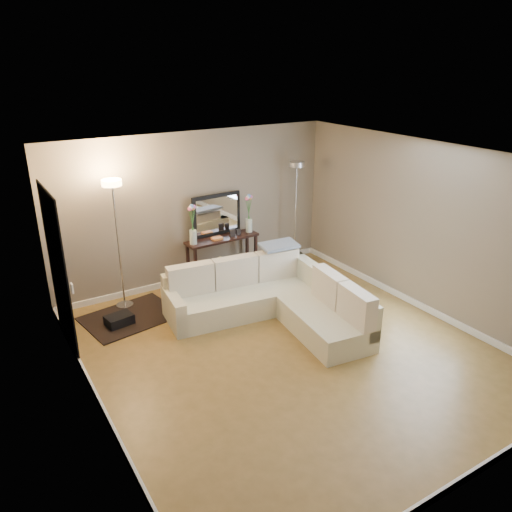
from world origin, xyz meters
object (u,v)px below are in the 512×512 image
sectional_sofa (271,299)px  console_table (219,257)px  floor_lamp_unlit (296,194)px  floor_lamp_lit (116,219)px

sectional_sofa → console_table: sectional_sofa is taller
console_table → floor_lamp_unlit: 1.83m
console_table → floor_lamp_lit: size_ratio=0.64×
floor_lamp_lit → sectional_sofa: bearing=-40.2°
sectional_sofa → floor_lamp_unlit: (1.50, 1.50, 1.09)m
sectional_sofa → floor_lamp_unlit: floor_lamp_unlit is taller
sectional_sofa → console_table: 1.58m
console_table → floor_lamp_lit: 1.99m
console_table → floor_lamp_lit: bearing=-178.1°
floor_lamp_lit → console_table: bearing=1.9°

